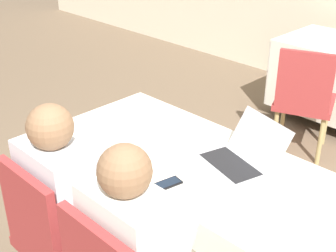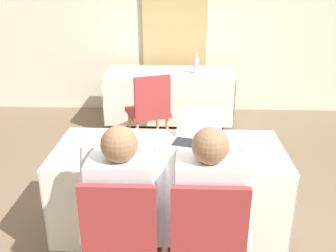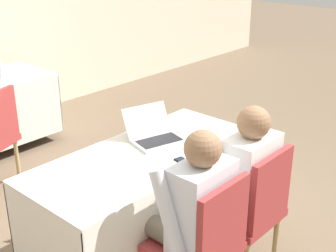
% 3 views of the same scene
% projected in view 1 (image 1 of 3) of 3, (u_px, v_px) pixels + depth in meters
% --- Properties ---
extents(conference_table_near, '(1.64, 0.74, 0.74)m').
position_uv_depth(conference_table_near, '(194.00, 188.00, 2.43)').
color(conference_table_near, white).
rests_on(conference_table_near, ground_plane).
extents(laptop, '(0.42, 0.42, 0.21)m').
position_uv_depth(laptop, '(239.00, 158.00, 2.26)').
color(laptop, '#B7B7BC').
rests_on(laptop, conference_table_near).
extents(cell_phone, '(0.09, 0.13, 0.01)m').
position_uv_depth(cell_phone, '(168.00, 183.00, 2.13)').
color(cell_phone, black).
rests_on(cell_phone, conference_table_near).
extents(paper_beside_laptop, '(0.28, 0.34, 0.00)m').
position_uv_depth(paper_beside_laptop, '(239.00, 167.00, 2.27)').
color(paper_beside_laptop, white).
rests_on(paper_beside_laptop, conference_table_near).
extents(chair_near_left, '(0.44, 0.44, 0.90)m').
position_uv_depth(chair_near_left, '(59.00, 236.00, 2.18)').
color(chair_near_left, tan).
rests_on(chair_near_left, ground_plane).
extents(chair_far_spare, '(0.57, 0.57, 0.90)m').
position_uv_depth(chair_far_spare, '(304.00, 97.00, 3.62)').
color(chair_far_spare, tan).
rests_on(chair_far_spare, ground_plane).
extents(person_checkered_shirt, '(0.50, 0.52, 1.16)m').
position_uv_depth(person_checkered_shirt, '(74.00, 199.00, 2.17)').
color(person_checkered_shirt, '#665B4C').
rests_on(person_checkered_shirt, ground_plane).
extents(person_white_shirt, '(0.50, 0.52, 1.16)m').
position_uv_depth(person_white_shirt, '(144.00, 249.00, 1.87)').
color(person_white_shirt, '#665B4C').
rests_on(person_white_shirt, ground_plane).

